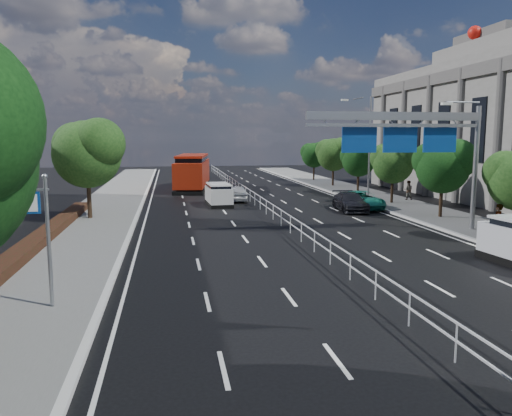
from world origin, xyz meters
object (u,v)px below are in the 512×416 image
object	(u,v)px
overhead_gantry	(414,134)
near_car_dark	(188,172)
toilet_sign	(32,219)
red_bus	(193,171)
white_minivan	(219,195)
near_car_silver	(237,193)
parked_car_teal	(361,200)
pedestrian_b	(408,190)
parked_car_dark	(350,202)
pedestrian_a	(497,222)

from	to	relation	value
overhead_gantry	near_car_dark	bearing A→B (deg)	104.70
toilet_sign	red_bus	xyz separation A→B (m)	(6.65, 36.94, -1.05)
white_minivan	near_car_silver	distance (m)	3.12
parked_car_teal	pedestrian_b	world-z (taller)	pedestrian_b
red_bus	parked_car_teal	xyz separation A→B (m)	(12.07, -17.00, -1.22)
parked_car_dark	parked_car_teal	bearing A→B (deg)	41.46
overhead_gantry	near_car_silver	xyz separation A→B (m)	(-7.78, 16.11, -4.93)
near_car_dark	parked_car_dark	world-z (taller)	near_car_dark
overhead_gantry	parked_car_teal	world-z (taller)	overhead_gantry
white_minivan	pedestrian_b	bearing A→B (deg)	-3.12
white_minivan	parked_car_dark	world-z (taller)	white_minivan
overhead_gantry	parked_car_teal	xyz separation A→B (m)	(1.02, 9.89, -4.93)
overhead_gantry	pedestrian_a	bearing A→B (deg)	-44.63
white_minivan	red_bus	size ratio (longest dim) A/B	0.34
red_bus	pedestrian_a	world-z (taller)	red_bus
overhead_gantry	parked_car_dark	bearing A→B (deg)	91.54
near_car_silver	parked_car_teal	bearing A→B (deg)	146.39
toilet_sign	parked_car_dark	world-z (taller)	toilet_sign
pedestrian_a	overhead_gantry	bearing A→B (deg)	-77.67
near_car_dark	parked_car_dark	distance (m)	34.49
near_car_silver	parked_car_teal	xyz separation A→B (m)	(8.81, -6.22, -0.01)
toilet_sign	pedestrian_a	bearing A→B (deg)	18.17
pedestrian_b	near_car_silver	bearing A→B (deg)	14.63
near_car_dark	pedestrian_a	world-z (taller)	pedestrian_a
parked_car_teal	pedestrian_b	bearing A→B (deg)	27.39
near_car_dark	near_car_silver	bearing A→B (deg)	102.60
overhead_gantry	parked_car_dark	world-z (taller)	overhead_gantry
white_minivan	pedestrian_a	size ratio (longest dim) A/B	2.20
pedestrian_a	near_car_dark	bearing A→B (deg)	-105.53
toilet_sign	near_car_dark	distance (m)	52.27
near_car_silver	pedestrian_a	world-z (taller)	pedestrian_a
white_minivan	red_bus	distance (m)	13.41
near_car_silver	near_car_dark	world-z (taller)	near_car_dark
toilet_sign	white_minivan	bearing A→B (deg)	71.14
white_minivan	pedestrian_a	xyz separation A→B (m)	(12.84, -16.78, 0.22)
toilet_sign	near_car_silver	world-z (taller)	toilet_sign
white_minivan	red_bus	bearing A→B (deg)	93.32
near_car_silver	pedestrian_b	bearing A→B (deg)	171.38
near_car_silver	parked_car_dark	size ratio (longest dim) A/B	0.85
toilet_sign	pedestrian_a	xyz separation A→B (m)	(20.92, 6.87, -1.86)
white_minivan	parked_car_dark	size ratio (longest dim) A/B	0.89
near_car_dark	parked_car_dark	bearing A→B (deg)	113.65
pedestrian_b	red_bus	bearing A→B (deg)	-12.21
overhead_gantry	near_car_dark	world-z (taller)	overhead_gantry
parked_car_teal	near_car_dark	bearing A→B (deg)	105.37
toilet_sign	near_car_silver	xyz separation A→B (m)	(9.91, 26.17, -2.26)
near_car_dark	parked_car_teal	distance (m)	34.02
near_car_dark	pedestrian_a	bearing A→B (deg)	113.08
pedestrian_b	white_minivan	bearing A→B (deg)	24.57
overhead_gantry	white_minivan	world-z (taller)	overhead_gantry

